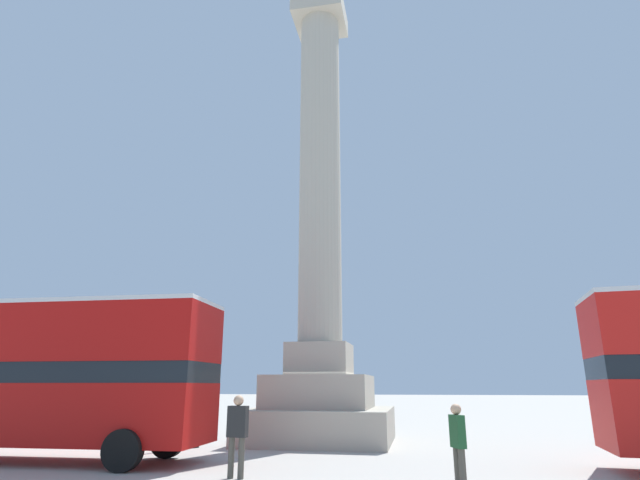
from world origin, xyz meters
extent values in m
plane|color=#ADA89E|center=(0.00, 0.00, 0.00)|extent=(200.00, 200.00, 0.00)
cube|color=#ADA593|center=(0.00, 0.00, 0.60)|extent=(5.32, 5.32, 1.20)
cube|color=#ADA593|center=(0.00, 0.00, 1.80)|extent=(3.83, 3.83, 1.20)
cube|color=#ADA593|center=(0.00, 0.00, 2.99)|extent=(2.34, 2.34, 1.20)
cylinder|color=#ADA593|center=(0.00, 0.00, 11.07)|extent=(1.76, 1.76, 14.95)
cube|color=#ADA593|center=(0.00, 0.00, 18.99)|extent=(2.38, 2.38, 0.90)
cube|color=#A80F0C|center=(-7.05, -6.42, 1.29)|extent=(10.19, 2.86, 1.59)
cube|color=black|center=(-7.05, -6.42, 2.36)|extent=(10.19, 2.81, 0.55)
cube|color=#A80F0C|center=(-7.05, -6.42, 3.43)|extent=(10.19, 2.86, 1.59)
cube|color=silver|center=(-7.05, -6.42, 4.29)|extent=(10.19, 2.86, 0.12)
cylinder|color=black|center=(-3.57, -5.05, 0.50)|extent=(1.01, 0.34, 1.00)
cylinder|color=black|center=(-3.47, -7.53, 0.50)|extent=(1.01, 0.34, 1.00)
cube|color=#ADA593|center=(-12.16, 5.26, 1.12)|extent=(4.68, 4.24, 2.24)
ellipsoid|color=brown|center=(-12.16, 5.26, 3.81)|extent=(2.54, 2.02, 1.02)
cone|color=brown|center=(-11.18, 5.80, 4.27)|extent=(1.14, 0.97, 1.08)
cylinder|color=brown|center=(-12.16, 5.26, 4.78)|extent=(0.36, 0.36, 0.90)
sphere|color=brown|center=(-12.16, 5.26, 5.37)|extent=(0.28, 0.28, 0.28)
cylinder|color=brown|center=(-11.64, 5.86, 2.77)|extent=(0.20, 0.20, 1.07)
cylinder|color=brown|center=(-11.37, 5.37, 2.77)|extent=(0.20, 0.20, 1.07)
cylinder|color=brown|center=(-12.95, 5.14, 2.77)|extent=(0.20, 0.20, 1.07)
cylinder|color=brown|center=(-12.68, 4.65, 2.77)|extent=(0.20, 0.20, 1.07)
cylinder|color=black|center=(-3.87, -2.46, 0.20)|extent=(0.31, 0.31, 0.40)
cylinder|color=black|center=(-3.87, -2.46, 2.31)|extent=(0.14, 0.14, 4.62)
sphere|color=white|center=(-3.87, -2.46, 4.80)|extent=(0.37, 0.37, 0.37)
cylinder|color=#4C473D|center=(4.50, -8.41, 0.40)|extent=(0.14, 0.14, 0.80)
cylinder|color=#4C473D|center=(4.42, -8.19, 0.40)|extent=(0.14, 0.14, 0.80)
cube|color=#1E4C28|center=(4.46, -8.30, 1.12)|extent=(0.31, 0.47, 0.64)
sphere|color=tan|center=(4.46, -8.30, 1.55)|extent=(0.22, 0.22, 0.22)
cylinder|color=#4C473D|center=(-0.33, -7.82, 0.44)|extent=(0.14, 0.14, 0.87)
cylinder|color=#4C473D|center=(-0.58, -7.79, 0.44)|extent=(0.14, 0.14, 0.87)
cube|color=black|center=(-0.45, -7.81, 1.22)|extent=(0.49, 0.25, 0.69)
sphere|color=tan|center=(-0.45, -7.81, 1.69)|extent=(0.24, 0.24, 0.24)
camera|label=1|loc=(3.74, -19.53, 2.03)|focal=28.00mm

